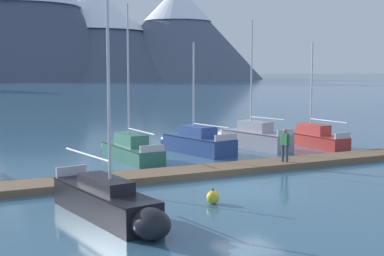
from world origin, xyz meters
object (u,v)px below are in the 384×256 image
Objects in this scene: sailboat_second_berth at (110,202)px; sailboat_mid_dock_starboard at (194,142)px; sailboat_mid_dock_port at (128,149)px; person_on_dock at (285,143)px; sailboat_outer_slip at (309,137)px; mooring_buoy_channel_marker at (213,197)px; sailboat_far_berth at (251,137)px.

sailboat_mid_dock_starboard is (8.29, 12.51, 0.02)m from sailboat_second_berth.
sailboat_mid_dock_port is 8.74m from person_on_dock.
mooring_buoy_channel_marker is at bearing -136.69° from sailboat_outer_slip.
sailboat_mid_dock_starboard is at bearing -176.01° from sailboat_far_berth.
sailboat_far_berth is 13.98× the size of mooring_buoy_channel_marker.
sailboat_outer_slip is at bearing 1.77° from sailboat_mid_dock_port.
sailboat_mid_dock_starboard is 4.06m from sailboat_far_berth.
sailboat_mid_dock_starboard reaches higher than mooring_buoy_channel_marker.
sailboat_outer_slip is 16.67m from mooring_buoy_channel_marker.
sailboat_mid_dock_port is 14.87× the size of mooring_buoy_channel_marker.
sailboat_far_berth is 3.95m from sailboat_outer_slip.
sailboat_outer_slip reaches higher than mooring_buoy_channel_marker.
sailboat_far_berth is (8.33, 1.05, 0.13)m from sailboat_mid_dock_port.
mooring_buoy_channel_marker is at bearing -89.50° from sailboat_mid_dock_port.
sailboat_second_berth reaches higher than sailboat_mid_dock_port.
sailboat_second_berth is 14.89× the size of mooring_buoy_channel_marker.
mooring_buoy_channel_marker is at bearing -140.54° from person_on_dock.
sailboat_mid_dock_port is at bearing 138.88° from person_on_dock.
sailboat_mid_dock_port is at bearing -178.23° from sailboat_outer_slip.
sailboat_mid_dock_starboard is 12.54m from mooring_buoy_channel_marker.
mooring_buoy_channel_marker is at bearing -124.24° from sailboat_far_berth.
sailboat_mid_dock_port reaches higher than person_on_dock.
person_on_dock is (10.57, 6.02, 0.64)m from sailboat_second_berth.
sailboat_second_berth is at bearing -150.35° from person_on_dock.
sailboat_mid_dock_port is 1.30× the size of sailboat_mid_dock_starboard.
sailboat_second_berth reaches higher than mooring_buoy_channel_marker.
sailboat_outer_slip is at bearing -2.77° from sailboat_mid_dock_starboard.
sailboat_mid_dock_port is 4.35m from sailboat_mid_dock_starboard.
sailboat_outer_slip is at bearing -9.71° from sailboat_far_berth.
person_on_dock is at bearing 39.46° from mooring_buoy_channel_marker.
sailboat_outer_slip reaches higher than sailboat_mid_dock_starboard.
sailboat_mid_dock_starboard is (4.28, 0.76, 0.07)m from sailboat_mid_dock_port.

